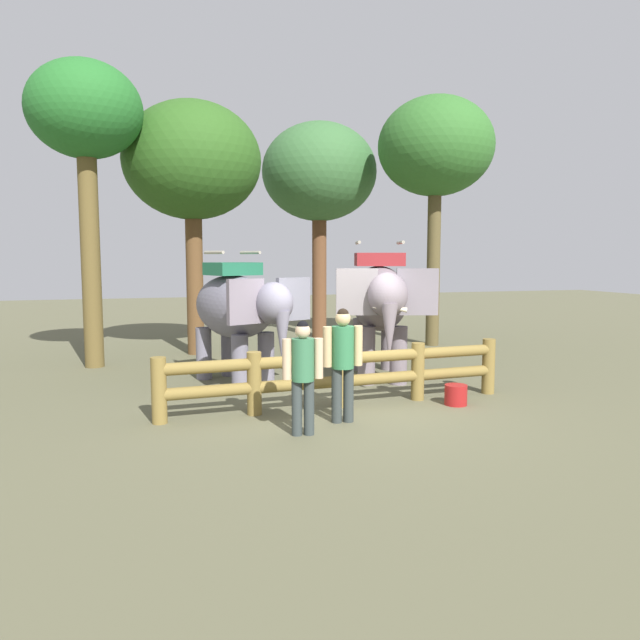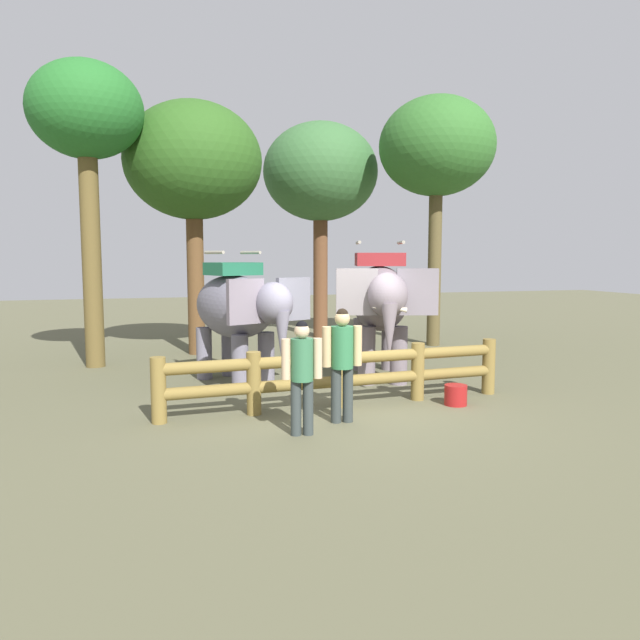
# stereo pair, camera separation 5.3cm
# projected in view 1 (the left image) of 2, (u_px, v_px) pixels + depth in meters

# --- Properties ---
(ground_plane) EXTENTS (60.00, 60.00, 0.00)m
(ground_plane) POSITION_uv_depth(u_px,v_px,m) (343.00, 409.00, 10.36)
(ground_plane) COLOR brown
(log_fence) EXTENTS (6.34, 0.61, 1.05)m
(log_fence) POSITION_uv_depth(u_px,v_px,m) (340.00, 373.00, 10.46)
(log_fence) COLOR olive
(log_fence) RESTS_ON ground
(elephant_near_left) EXTENTS (2.34, 3.24, 2.72)m
(elephant_near_left) POSITION_uv_depth(u_px,v_px,m) (238.00, 310.00, 12.22)
(elephant_near_left) COLOR slate
(elephant_near_left) RESTS_ON ground
(elephant_center) EXTENTS (2.31, 3.51, 2.94)m
(elephant_center) POSITION_uv_depth(u_px,v_px,m) (380.00, 302.00, 12.80)
(elephant_center) COLOR slate
(elephant_center) RESTS_ON ground
(tourist_woman_in_black) EXTENTS (0.64, 0.37, 1.81)m
(tourist_woman_in_black) POSITION_uv_depth(u_px,v_px,m) (343.00, 357.00, 9.44)
(tourist_woman_in_black) COLOR #303837
(tourist_woman_in_black) RESTS_ON ground
(tourist_man_in_blue) EXTENTS (0.60, 0.36, 1.69)m
(tourist_man_in_blue) POSITION_uv_depth(u_px,v_px,m) (303.00, 369.00, 8.76)
(tourist_man_in_blue) COLOR #313939
(tourist_man_in_blue) RESTS_ON ground
(tree_far_left) EXTENTS (2.58, 2.58, 7.04)m
(tree_far_left) POSITION_uv_depth(u_px,v_px,m) (85.00, 119.00, 13.74)
(tree_far_left) COLOR brown
(tree_far_left) RESTS_ON ground
(tree_back_center) EXTENTS (3.31, 3.31, 7.15)m
(tree_back_center) POSITION_uv_depth(u_px,v_px,m) (436.00, 149.00, 17.25)
(tree_back_center) COLOR brown
(tree_back_center) RESTS_ON ground
(tree_far_right) EXTENTS (3.58, 3.58, 6.62)m
(tree_far_right) POSITION_uv_depth(u_px,v_px,m) (192.00, 163.00, 15.72)
(tree_far_right) COLOR brown
(tree_far_right) RESTS_ON ground
(tree_deep_back) EXTENTS (3.64, 3.64, 6.83)m
(tree_deep_back) POSITION_uv_depth(u_px,v_px,m) (319.00, 174.00, 19.12)
(tree_deep_back) COLOR brown
(tree_deep_back) RESTS_ON ground
(feed_bucket) EXTENTS (0.40, 0.40, 0.36)m
(feed_bucket) POSITION_uv_depth(u_px,v_px,m) (456.00, 395.00, 10.64)
(feed_bucket) COLOR maroon
(feed_bucket) RESTS_ON ground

